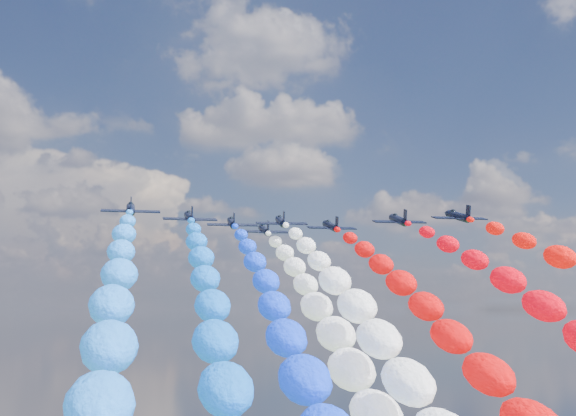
{
  "coord_description": "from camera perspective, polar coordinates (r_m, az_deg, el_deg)",
  "views": [
    {
      "loc": [
        -24.66,
        -136.37,
        94.09
      ],
      "look_at": [
        0.0,
        4.0,
        112.96
      ],
      "focal_mm": 48.06,
      "sensor_mm": 36.0,
      "label": 1
    }
  ],
  "objects": [
    {
      "name": "jet_5",
      "position": [
        156.64,
        3.2,
        -1.35
      ],
      "size": [
        10.11,
        13.66,
        5.77
      ],
      "primitive_type": null,
      "rotation": [
        0.23,
        0.0,
        0.02
      ],
      "color": "black"
    },
    {
      "name": "jet_0",
      "position": [
        132.56,
        -11.56,
        -0.08
      ],
      "size": [
        10.24,
        13.76,
        5.77
      ],
      "primitive_type": null,
      "rotation": [
        0.23,
        0.0,
        0.03
      ],
      "color": "black"
    },
    {
      "name": "jet_3",
      "position": [
        148.28,
        -0.51,
        -1.01
      ],
      "size": [
        10.51,
        13.95,
        5.77
      ],
      "primitive_type": null,
      "rotation": [
        0.23,
        0.0,
        -0.06
      ],
      "color": "black"
    },
    {
      "name": "trail_3",
      "position": [
        81.12,
        7.64,
        -13.16
      ],
      "size": [
        6.49,
        132.28,
        53.78
      ],
      "primitive_type": null,
      "color": "white"
    },
    {
      "name": "trail_1",
      "position": [
        73.63,
        -4.99,
        -13.78
      ],
      "size": [
        6.49,
        132.28,
        53.78
      ],
      "primitive_type": null,
      "color": "blue"
    },
    {
      "name": "trail_4",
      "position": [
        96.4,
        4.15,
        -12.3
      ],
      "size": [
        6.49,
        132.28,
        53.78
      ],
      "primitive_type": null,
      "color": "white"
    },
    {
      "name": "jet_7",
      "position": [
        143.18,
        12.47,
        -0.6
      ],
      "size": [
        9.81,
        13.45,
        5.77
      ],
      "primitive_type": null,
      "rotation": [
        0.23,
        0.0,
        -0.0
      ],
      "color": "black"
    },
    {
      "name": "trail_2",
      "position": [
        82.83,
        0.62,
        -13.11
      ],
      "size": [
        6.49,
        132.28,
        53.78
      ],
      "primitive_type": null,
      "color": "#0F38F7"
    },
    {
      "name": "trail_5",
      "position": [
        90.92,
        13.38,
        -12.41
      ],
      "size": [
        6.49,
        132.28,
        53.78
      ],
      "primitive_type": null,
      "color": "red"
    },
    {
      "name": "trail_0",
      "position": [
        63.75,
        -13.84,
        -14.57
      ],
      "size": [
        6.49,
        132.28,
        53.78
      ],
      "primitive_type": null,
      "color": "#2077F9"
    },
    {
      "name": "jet_4",
      "position": [
        164.05,
        -1.75,
        -1.64
      ],
      "size": [
        9.97,
        13.56,
        5.77
      ],
      "primitive_type": null,
      "rotation": [
        0.23,
        0.0,
        0.01
      ],
      "color": "black"
    },
    {
      "name": "jet_6",
      "position": [
        147.15,
        8.18,
        -0.88
      ],
      "size": [
        10.4,
        13.87,
        5.77
      ],
      "primitive_type": null,
      "rotation": [
        0.23,
        0.0,
        -0.05
      ],
      "color": "black"
    },
    {
      "name": "jet_1",
      "position": [
        142.36,
        -7.28,
        -0.68
      ],
      "size": [
        10.26,
        13.77,
        5.77
      ],
      "primitive_type": null,
      "rotation": [
        0.23,
        0.0,
        0.04
      ],
      "color": "black"
    },
    {
      "name": "jet_2",
      "position": [
        151.06,
        -4.16,
        -1.11
      ],
      "size": [
        10.17,
        13.71,
        5.77
      ],
      "primitive_type": null,
      "rotation": [
        0.23,
        0.0,
        -0.03
      ],
      "color": "black"
    }
  ]
}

